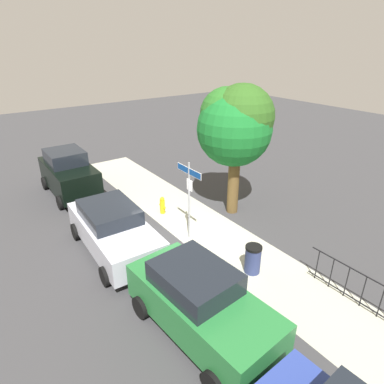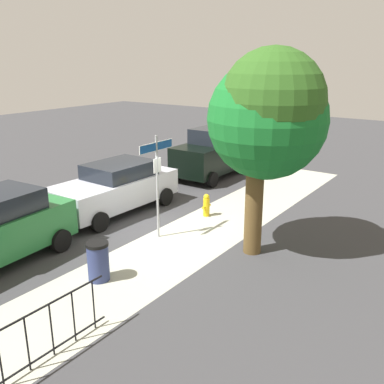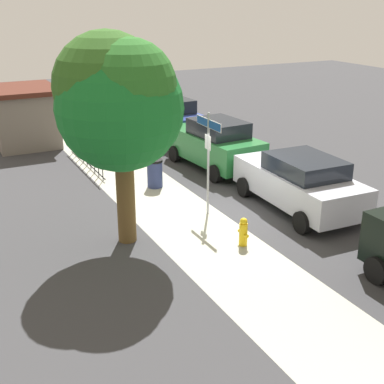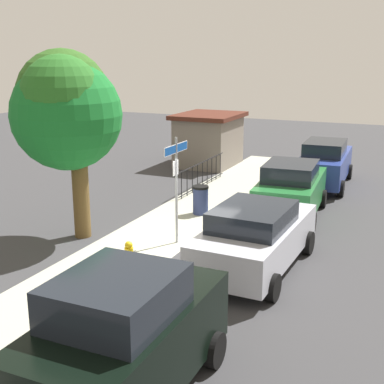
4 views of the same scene
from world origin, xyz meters
name	(u,v)px [view 4 (image 4 of 4)]	position (x,y,z in m)	size (l,w,h in m)	color
ground_plane	(185,248)	(0.00, 0.00, 0.00)	(60.00, 60.00, 0.00)	#38383A
sidewalk_strip	(175,222)	(2.00, 1.30, 0.00)	(24.00, 2.60, 0.00)	#ABAC99
street_sign	(176,170)	(0.32, 0.40, 2.15)	(1.43, 0.07, 3.09)	#9EA0A5
shade_tree	(65,107)	(-0.63, 3.38, 3.89)	(3.11, 3.11, 5.48)	brown
car_black	(125,338)	(-6.44, -2.01, 1.07)	(4.01, 2.07, 2.18)	black
car_silver	(256,236)	(-0.60, -2.26, 0.88)	(4.70, 2.25, 1.72)	silver
car_green	(291,189)	(4.15, -1.97, 0.95)	(4.40, 2.29, 1.88)	#246F33
car_blue	(325,163)	(8.95, -2.18, 0.96)	(4.77, 2.12, 1.90)	navy
iron_fence	(203,174)	(6.63, 2.30, 0.56)	(4.50, 0.04, 1.07)	black
utility_shed	(209,139)	(10.88, 3.80, 1.28)	(3.50, 2.86, 2.51)	slate
fire_hydrant	(129,256)	(-2.01, 0.60, 0.38)	(0.42, 0.22, 0.78)	yellow
trash_bin	(201,200)	(3.20, 0.90, 0.49)	(0.55, 0.55, 0.98)	navy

